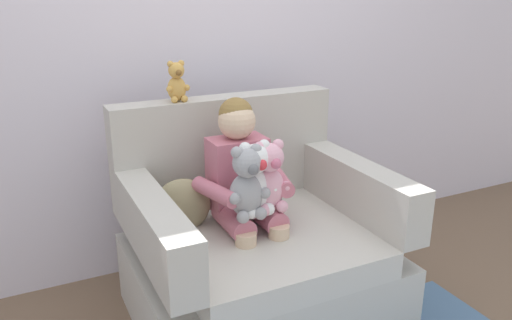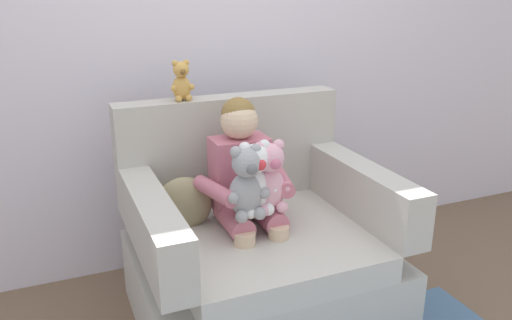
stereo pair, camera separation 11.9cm
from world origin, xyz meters
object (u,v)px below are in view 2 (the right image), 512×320
object	(u,v)px
plush_honey_on_backrest	(181,82)
throw_pillow	(184,204)
seated_child	(245,181)
plush_white	(255,180)
plush_grey	(246,184)
plush_pink	(269,179)
armchair	(258,252)

from	to	relation	value
plush_honey_on_backrest	throw_pillow	bearing A→B (deg)	-113.81
seated_child	throw_pillow	distance (m)	0.30
plush_white	plush_honey_on_backrest	world-z (taller)	plush_honey_on_backrest
plush_honey_on_backrest	plush_grey	bearing A→B (deg)	-79.61
seated_child	plush_honey_on_backrest	distance (m)	0.55
plush_pink	throw_pillow	distance (m)	0.43
plush_white	plush_honey_on_backrest	bearing A→B (deg)	124.22
plush_grey	throw_pillow	world-z (taller)	plush_grey
plush_grey	plush_white	xyz separation A→B (m)	(0.05, 0.02, 0.00)
plush_honey_on_backrest	plush_pink	bearing A→B (deg)	-66.24
plush_white	plush_honey_on_backrest	size ratio (longest dim) A/B	1.71
plush_grey	plush_honey_on_backrest	xyz separation A→B (m)	(-0.14, 0.47, 0.36)
plush_grey	plush_honey_on_backrest	world-z (taller)	plush_honey_on_backrest
armchair	throw_pillow	bearing A→B (deg)	156.11
seated_child	plush_honey_on_backrest	xyz separation A→B (m)	(-0.19, 0.32, 0.41)
seated_child	plush_white	distance (m)	0.14
plush_pink	plush_honey_on_backrest	world-z (taller)	plush_honey_on_backrest
plush_grey	plush_white	bearing A→B (deg)	31.32
plush_white	throw_pillow	world-z (taller)	plush_white
plush_grey	throw_pillow	bearing A→B (deg)	134.40
seated_child	plush_grey	bearing A→B (deg)	-108.67
seated_child	armchair	bearing A→B (deg)	-38.89
plush_grey	seated_child	bearing A→B (deg)	75.35
plush_white	plush_grey	bearing A→B (deg)	-141.91
plush_grey	plush_white	size ratio (longest dim) A/B	0.98
armchair	seated_child	distance (m)	0.36
armchair	plush_honey_on_backrest	world-z (taller)	plush_honey_on_backrest
plush_white	plush_pink	bearing A→B (deg)	10.85
plush_pink	plush_grey	distance (m)	0.12
armchair	plush_pink	world-z (taller)	armchair
plush_pink	plush_honey_on_backrest	bearing A→B (deg)	108.15
armchair	plush_honey_on_backrest	size ratio (longest dim) A/B	5.94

